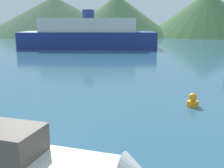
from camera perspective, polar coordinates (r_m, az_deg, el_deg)
name	(u,v)px	position (r m, az deg, el deg)	size (l,w,h in m)	color
motorboat_near	(38,168)	(9.46, -14.76, -16.26)	(8.46, 3.40, 2.32)	white
ferry_distant	(89,35)	(56.16, -4.75, 9.93)	(26.66, 12.19, 7.33)	navy
buoy_marker	(193,101)	(17.73, 16.08, -3.28)	(0.71, 0.71, 0.81)	orange
hill_west	(55,16)	(113.07, -11.51, 13.41)	(55.01, 55.01, 14.61)	#38563D
hill_central	(117,16)	(103.08, 1.04, 13.73)	(40.17, 40.17, 14.51)	#476B42
hill_east	(206,14)	(108.18, 18.65, 13.32)	(43.74, 43.74, 15.55)	#3D6038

